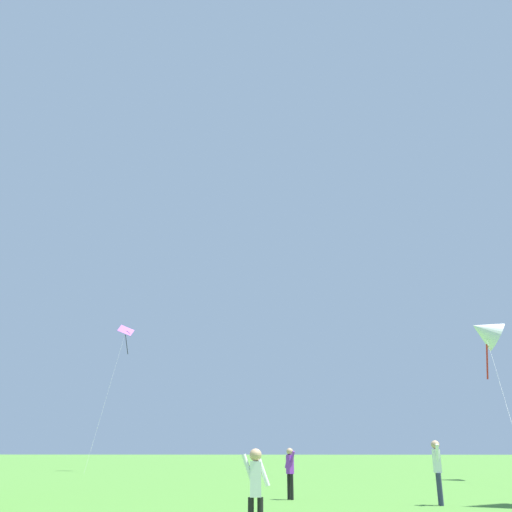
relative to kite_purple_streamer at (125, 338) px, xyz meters
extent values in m
cube|color=purple|center=(0.01, 0.15, 0.63)|extent=(1.25, 0.79, 1.05)
cylinder|color=#3F382D|center=(0.01, 0.15, 0.63)|extent=(0.87, 0.22, 0.55)
cylinder|color=black|center=(0.13, 0.27, -0.54)|extent=(0.32, 0.31, 1.59)
cylinder|color=silver|center=(-0.39, -2.18, -4.91)|extent=(0.82, 4.68, 10.93)
cone|color=white|center=(25.07, -12.39, -2.26)|extent=(2.34, 2.00, 2.29)
cylinder|color=red|center=(25.01, -12.26, -4.00)|extent=(0.25, 0.39, 2.02)
cylinder|color=silver|center=(23.96, -16.94, -6.40)|extent=(2.24, 9.11, 7.96)
cube|color=white|center=(12.89, -34.99, -9.31)|extent=(0.21, 0.19, 0.58)
cylinder|color=white|center=(12.77, -35.00, -9.16)|extent=(0.27, 0.09, 0.54)
cylinder|color=white|center=(13.01, -34.98, -9.16)|extent=(0.27, 0.09, 0.54)
sphere|color=tan|center=(12.89, -34.99, -8.91)|extent=(0.21, 0.21, 0.21)
cylinder|color=black|center=(13.55, -25.55, -9.98)|extent=(0.11, 0.11, 0.79)
cylinder|color=black|center=(13.45, -25.42, -9.98)|extent=(0.11, 0.11, 0.79)
cube|color=purple|center=(13.50, -25.48, -9.28)|extent=(0.27, 0.27, 0.60)
cylinder|color=purple|center=(13.58, -25.58, -9.14)|extent=(0.23, 0.26, 0.56)
cylinder|color=purple|center=(13.43, -25.38, -9.14)|extent=(0.23, 0.26, 0.56)
sphere|color=tan|center=(13.50, -25.48, -8.88)|extent=(0.22, 0.22, 0.22)
cylinder|color=#2D3351|center=(17.92, -27.34, -9.93)|extent=(0.12, 0.12, 0.90)
cylinder|color=#2D3351|center=(17.93, -27.16, -9.93)|extent=(0.12, 0.12, 0.90)
cube|color=white|center=(17.92, -27.25, -9.14)|extent=(0.22, 0.23, 0.68)
cylinder|color=white|center=(17.92, -27.39, -8.97)|extent=(0.10, 0.31, 0.63)
cylinder|color=white|center=(17.93, -27.11, -8.97)|extent=(0.10, 0.31, 0.63)
sphere|color=tan|center=(17.92, -27.25, -8.68)|extent=(0.25, 0.25, 0.25)
camera|label=1|loc=(13.48, -45.46, -8.83)|focal=39.29mm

